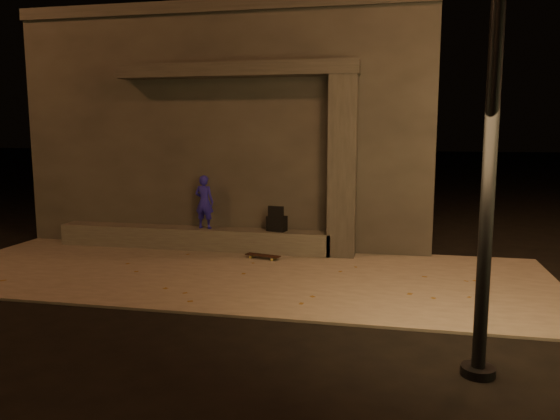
% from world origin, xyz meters
% --- Properties ---
extents(ground, '(120.00, 120.00, 0.00)m').
position_xyz_m(ground, '(0.00, 0.00, 0.00)').
color(ground, black).
rests_on(ground, ground).
extents(sidewalk, '(11.00, 4.40, 0.04)m').
position_xyz_m(sidewalk, '(0.00, 2.00, 0.02)').
color(sidewalk, '#68635B').
rests_on(sidewalk, ground).
extents(building, '(9.00, 5.10, 5.22)m').
position_xyz_m(building, '(-1.00, 6.49, 2.61)').
color(building, '#34312F').
rests_on(building, ground).
extents(ledge, '(6.00, 0.55, 0.45)m').
position_xyz_m(ledge, '(-1.50, 3.75, 0.27)').
color(ledge, '#4B4944').
rests_on(ledge, sidewalk).
extents(column, '(0.55, 0.55, 3.60)m').
position_xyz_m(column, '(1.70, 3.75, 1.84)').
color(column, '#34312F').
rests_on(column, sidewalk).
extents(canopy, '(5.00, 0.70, 0.28)m').
position_xyz_m(canopy, '(-0.50, 3.80, 3.78)').
color(canopy, '#34312F').
rests_on(canopy, column).
extents(skateboarder, '(0.44, 0.31, 1.14)m').
position_xyz_m(skateboarder, '(-1.23, 3.75, 1.06)').
color(skateboarder, '#211BB3').
rests_on(skateboarder, ledge).
extents(backpack, '(0.42, 0.32, 0.54)m').
position_xyz_m(backpack, '(0.35, 3.75, 0.67)').
color(backpack, black).
rests_on(backpack, ledge).
extents(skateboard, '(0.75, 0.36, 0.08)m').
position_xyz_m(skateboard, '(0.21, 3.10, 0.11)').
color(skateboard, black).
rests_on(skateboard, sidewalk).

